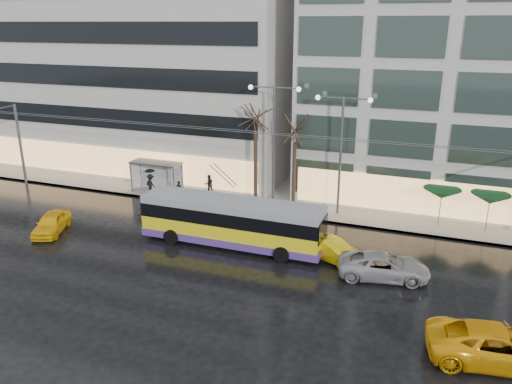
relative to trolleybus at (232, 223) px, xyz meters
The scene contains 20 objects.
ground 4.04m from the trolleybus, 118.42° to the right, with size 140.00×140.00×0.00m, color black.
sidewalk 10.78m from the trolleybus, 88.89° to the left, with size 80.00×10.00×0.15m, color gray.
kerb 5.91m from the trolleybus, 87.93° to the left, with size 80.00×0.10×0.15m, color slate.
building_left 25.62m from the trolleybus, 138.59° to the left, with size 34.00×14.00×22.00m, color beige.
trolleybus is the anchor object (origin of this frame).
catenary 5.46m from the trolleybus, 99.72° to the left, with size 42.24×5.12×7.00m.
bus_shelter 12.58m from the trolleybus, 144.06° to the left, with size 4.20×1.60×2.51m.
street_lamp_near 8.75m from the trolleybus, 88.41° to the left, with size 3.96×0.36×9.03m.
street_lamp_far 10.06m from the trolleybus, 55.18° to the left, with size 3.96×0.36×8.53m.
tree_a 9.61m from the trolleybus, 99.54° to the left, with size 3.20×3.20×8.40m.
tree_b 9.46m from the trolleybus, 77.78° to the left, with size 3.20×3.20×7.70m.
parasol_a 14.46m from the trolleybus, 32.20° to the left, with size 2.50×2.50×2.65m.
parasol_b 17.07m from the trolleybus, 26.82° to the left, with size 2.50×2.50×2.65m.
taxi_a 12.42m from the trolleybus, 168.70° to the right, with size 1.60×3.97×1.35m, color yellow.
taxi_b 6.44m from the trolleybus, ahead, with size 1.39×3.99×1.32m, color gold.
taxi_c 16.35m from the trolleybus, 24.47° to the right, with size 2.63×5.71×1.59m, color #F3AA0C.
sedan_silver 9.64m from the trolleybus, ahead, with size 2.29×4.97×1.38m, color #9C9CA0.
pedestrian_a 9.43m from the trolleybus, 139.40° to the left, with size 1.12×1.14×2.19m.
pedestrian_b 9.96m from the trolleybus, 124.04° to the left, with size 0.97×0.95×1.58m.
pedestrian_c 11.96m from the trolleybus, 146.81° to the left, with size 1.20×1.06×2.11m.
Camera 1 is at (13.41, -23.31, 13.46)m, focal length 35.00 mm.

